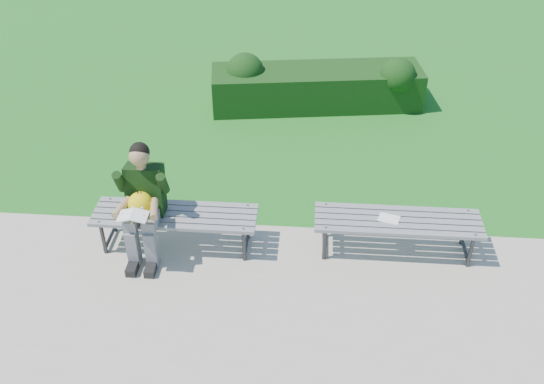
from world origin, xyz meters
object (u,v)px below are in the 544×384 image
bench_right (398,223)px  seated_boy (143,200)px  bench_left (175,217)px  hedge (316,85)px  paper_sheet (389,219)px

bench_right → seated_boy: size_ratio=1.37×
bench_left → seated_boy: (-0.30, -0.10, 0.30)m
bench_left → seated_boy: 0.43m
hedge → paper_sheet: (0.84, -3.46, 0.12)m
bench_right → seated_boy: 2.75m
bench_left → bench_right: (2.43, 0.09, 0.00)m
seated_boy → paper_sheet: seated_boy is taller
paper_sheet → bench_left: bearing=-177.9°
seated_boy → paper_sheet: size_ratio=5.13×
paper_sheet → seated_boy: bearing=-176.0°
hedge → seated_boy: 4.07m
bench_left → bench_right: size_ratio=1.00×
hedge → bench_right: (0.94, -3.46, 0.07)m
bench_right → paper_sheet: bearing=-180.0°
hedge → paper_sheet: size_ratio=13.02×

